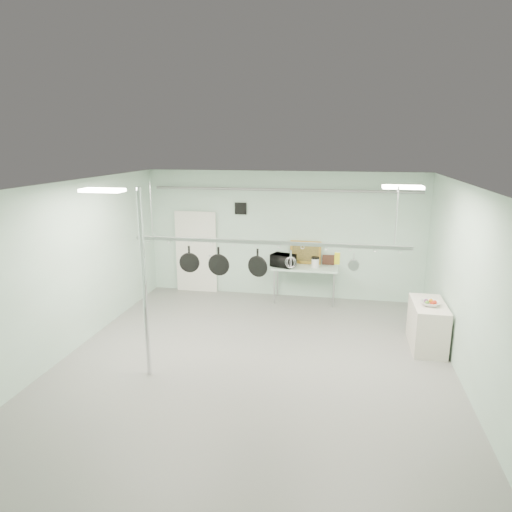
% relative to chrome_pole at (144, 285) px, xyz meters
% --- Properties ---
extents(floor, '(8.00, 8.00, 0.00)m').
position_rel_chrome_pole_xyz_m(floor, '(1.70, 0.60, -1.60)').
color(floor, gray).
rests_on(floor, ground).
extents(ceiling, '(7.00, 8.00, 0.02)m').
position_rel_chrome_pole_xyz_m(ceiling, '(1.70, 0.60, 1.59)').
color(ceiling, silver).
rests_on(ceiling, back_wall).
extents(back_wall, '(7.00, 0.02, 3.20)m').
position_rel_chrome_pole_xyz_m(back_wall, '(1.70, 4.59, 0.00)').
color(back_wall, '#9FBFAC').
rests_on(back_wall, floor).
extents(right_wall, '(0.02, 8.00, 3.20)m').
position_rel_chrome_pole_xyz_m(right_wall, '(5.19, 0.60, 0.00)').
color(right_wall, '#9FBFAC').
rests_on(right_wall, floor).
extents(door, '(1.10, 0.10, 2.20)m').
position_rel_chrome_pole_xyz_m(door, '(-0.60, 4.54, -0.55)').
color(door, silver).
rests_on(door, floor).
extents(wall_vent, '(0.30, 0.04, 0.30)m').
position_rel_chrome_pole_xyz_m(wall_vent, '(0.60, 4.57, 0.65)').
color(wall_vent, black).
rests_on(wall_vent, back_wall).
extents(conduit_pipe, '(6.60, 0.07, 0.07)m').
position_rel_chrome_pole_xyz_m(conduit_pipe, '(1.70, 4.50, 1.15)').
color(conduit_pipe, gray).
rests_on(conduit_pipe, back_wall).
extents(chrome_pole, '(0.08, 0.08, 3.20)m').
position_rel_chrome_pole_xyz_m(chrome_pole, '(0.00, 0.00, 0.00)').
color(chrome_pole, silver).
rests_on(chrome_pole, floor).
extents(prep_table, '(1.60, 0.70, 0.91)m').
position_rel_chrome_pole_xyz_m(prep_table, '(2.30, 4.20, -0.77)').
color(prep_table, silver).
rests_on(prep_table, floor).
extents(side_cabinet, '(0.60, 1.20, 0.90)m').
position_rel_chrome_pole_xyz_m(side_cabinet, '(4.85, 2.00, -1.15)').
color(side_cabinet, beige).
rests_on(side_cabinet, floor).
extents(pot_rack, '(4.80, 0.06, 1.00)m').
position_rel_chrome_pole_xyz_m(pot_rack, '(1.90, 0.90, 0.63)').
color(pot_rack, '#B7B7BC').
rests_on(pot_rack, ceiling).
extents(light_panel_left, '(0.65, 0.30, 0.05)m').
position_rel_chrome_pole_xyz_m(light_panel_left, '(-0.50, -0.20, 1.56)').
color(light_panel_left, white).
rests_on(light_panel_left, ceiling).
extents(light_panel_right, '(0.65, 0.30, 0.05)m').
position_rel_chrome_pole_xyz_m(light_panel_right, '(4.10, 1.20, 1.56)').
color(light_panel_right, white).
rests_on(light_panel_right, ceiling).
extents(microwave, '(0.66, 0.55, 0.31)m').
position_rel_chrome_pole_xyz_m(microwave, '(1.77, 4.11, -0.54)').
color(microwave, black).
rests_on(microwave, prep_table).
extents(coffee_canister, '(0.23, 0.23, 0.22)m').
position_rel_chrome_pole_xyz_m(coffee_canister, '(2.55, 4.18, -0.58)').
color(coffee_canister, silver).
rests_on(coffee_canister, prep_table).
extents(painting_large, '(0.79, 0.17, 0.58)m').
position_rel_chrome_pole_xyz_m(painting_large, '(2.28, 4.50, -0.41)').
color(painting_large, gold).
rests_on(painting_large, prep_table).
extents(painting_small, '(0.30, 0.09, 0.25)m').
position_rel_chrome_pole_xyz_m(painting_small, '(2.85, 4.50, -0.57)').
color(painting_small, '#351B12').
rests_on(painting_small, prep_table).
extents(fruit_bowl, '(0.40, 0.40, 0.08)m').
position_rel_chrome_pole_xyz_m(fruit_bowl, '(4.84, 1.88, -0.66)').
color(fruit_bowl, silver).
rests_on(fruit_bowl, side_cabinet).
extents(skillet_left, '(0.37, 0.11, 0.49)m').
position_rel_chrome_pole_xyz_m(skillet_left, '(0.47, 0.90, 0.24)').
color(skillet_left, black).
rests_on(skillet_left, pot_rack).
extents(skillet_mid, '(0.39, 0.09, 0.53)m').
position_rel_chrome_pole_xyz_m(skillet_mid, '(1.02, 0.90, 0.22)').
color(skillet_mid, black).
rests_on(skillet_mid, pot_rack).
extents(skillet_right, '(0.38, 0.17, 0.50)m').
position_rel_chrome_pole_xyz_m(skillet_right, '(1.72, 0.90, 0.23)').
color(skillet_right, black).
rests_on(skillet_right, pot_rack).
extents(whisk, '(0.25, 0.25, 0.33)m').
position_rel_chrome_pole_xyz_m(whisk, '(2.30, 0.90, 0.32)').
color(whisk, '#ABABB0').
rests_on(whisk, pot_rack).
extents(grater, '(0.09, 0.03, 0.22)m').
position_rel_chrome_pole_xyz_m(grater, '(3.09, 0.90, 0.37)').
color(grater, orange).
rests_on(grater, pot_rack).
extents(saucepan, '(0.20, 0.12, 0.32)m').
position_rel_chrome_pole_xyz_m(saucepan, '(3.36, 0.90, 0.33)').
color(saucepan, silver).
rests_on(saucepan, pot_rack).
extents(fruit_cluster, '(0.24, 0.24, 0.09)m').
position_rel_chrome_pole_xyz_m(fruit_cluster, '(4.84, 1.88, -0.62)').
color(fruit_cluster, '#B22410').
rests_on(fruit_cluster, fruit_bowl).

